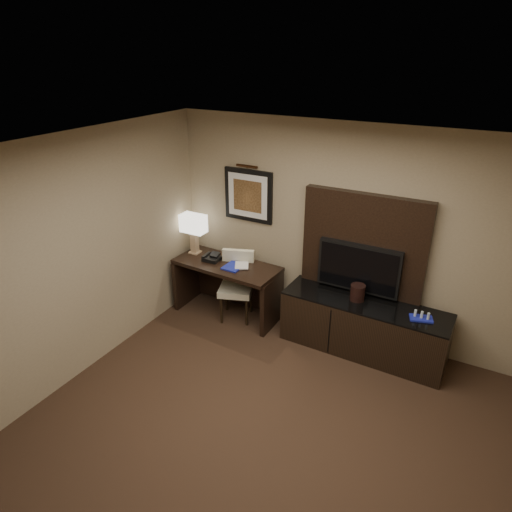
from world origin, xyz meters
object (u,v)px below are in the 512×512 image
Objects in this scene: tv at (359,268)px; table_lamp at (194,234)px; desk_phone at (212,257)px; credenza at (363,327)px; ice_bucket at (358,292)px; minibar_tray at (422,316)px; desk at (227,289)px; desk_chair at (236,289)px.

tv is 2.32m from table_lamp.
credenza is at bearing -1.46° from desk_phone.
ice_bucket is 0.80× the size of minibar_tray.
tv is at bearing 11.07° from desk.
tv reaches higher than desk.
ice_bucket is at bearing 5.62° from desk.
desk_chair reaches higher than desk.
credenza is at bearing -12.80° from ice_bucket.
desk_chair is (-1.57, -0.27, -0.57)m from tv.
desk is at bearing -177.57° from ice_bucket.
tv is at bearing 163.75° from minibar_tray.
table_lamp reaches higher than desk_phone.
credenza is 9.03× the size of desk_phone.
desk_phone reaches higher than minibar_tray.
desk_chair is 1.55× the size of table_lamp.
tv is at bearing -10.09° from desk_chair.
tv is at bearing 4.17° from desk_phone.
tv is 1.71× the size of table_lamp.
desk_chair is 0.97m from table_lamp.
minibar_tray is at bearing 3.21° from desk.
desk_chair is 0.55m from desk_phone.
ice_bucket is (1.63, 0.11, 0.33)m from desk_chair.
credenza is 1.75m from desk_chair.
ice_bucket is at bearing 174.38° from minibar_tray.
tv reaches higher than desk_chair.
credenza is 2.20m from desk_phone.
tv is 0.30m from ice_bucket.
desk_phone is (0.35, -0.09, -0.24)m from table_lamp.
desk_phone is at bearing -14.68° from table_lamp.
credenza is 1.97× the size of tv.
desk is 1.84m from ice_bucket.
tv is 1.99m from desk_phone.
desk is 7.38× the size of ice_bucket.
credenza is 8.02× the size of minibar_tray.
tv is 0.90m from minibar_tray.
tv reaches higher than desk_phone.
table_lamp reaches higher than desk_chair.
tv is 5.09× the size of ice_bucket.
ice_bucket is at bearing -0.33° from table_lamp.
table_lamp reaches higher than minibar_tray.
credenza is 0.75m from minibar_tray.
desk is 5.89× the size of minibar_tray.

